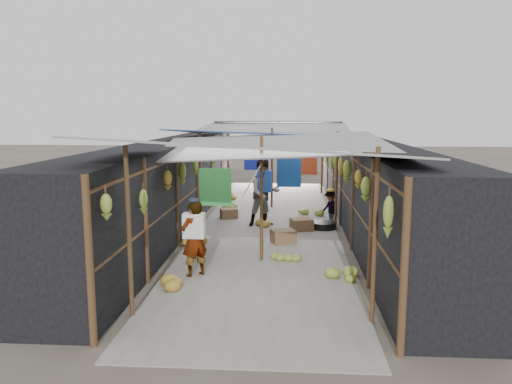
% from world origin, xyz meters
% --- Properties ---
extents(ground, '(80.00, 80.00, 0.00)m').
position_xyz_m(ground, '(0.00, 0.00, 0.00)').
color(ground, '#6B6356').
rests_on(ground, ground).
extents(aisle_slab, '(3.60, 16.00, 0.02)m').
position_xyz_m(aisle_slab, '(0.00, 6.50, 0.01)').
color(aisle_slab, '#9E998E').
rests_on(aisle_slab, ground).
extents(stall_left, '(1.40, 15.00, 2.30)m').
position_xyz_m(stall_left, '(-2.70, 6.50, 1.15)').
color(stall_left, black).
rests_on(stall_left, ground).
extents(stall_right, '(1.40, 15.00, 2.30)m').
position_xyz_m(stall_right, '(2.70, 6.50, 1.15)').
color(stall_right, black).
rests_on(stall_right, ground).
extents(crate_near, '(0.64, 0.57, 0.32)m').
position_xyz_m(crate_near, '(0.90, 5.77, 0.16)').
color(crate_near, brown).
rests_on(crate_near, ground).
extents(crate_mid, '(0.66, 0.59, 0.32)m').
position_xyz_m(crate_mid, '(0.44, 4.46, 0.16)').
color(crate_mid, brown).
rests_on(crate_mid, ground).
extents(crate_back, '(0.57, 0.52, 0.30)m').
position_xyz_m(crate_back, '(-1.19, 7.15, 0.15)').
color(crate_back, brown).
rests_on(crate_back, ground).
extents(black_basin, '(0.66, 0.66, 0.20)m').
position_xyz_m(black_basin, '(1.47, 5.99, 0.10)').
color(black_basin, black).
rests_on(black_basin, ground).
extents(vendor_elderly, '(0.63, 0.60, 1.45)m').
position_xyz_m(vendor_elderly, '(-1.20, 1.93, 0.73)').
color(vendor_elderly, silver).
rests_on(vendor_elderly, ground).
extents(shopper_blue, '(1.07, 0.96, 1.81)m').
position_xyz_m(shopper_blue, '(-0.11, 6.33, 0.91)').
color(shopper_blue, '#202CA2').
rests_on(shopper_blue, ground).
extents(vendor_seated, '(0.63, 0.72, 0.97)m').
position_xyz_m(vendor_seated, '(1.70, 6.50, 0.48)').
color(vendor_seated, '#544F49').
rests_on(vendor_seated, ground).
extents(market_canopy, '(5.62, 15.20, 2.77)m').
position_xyz_m(market_canopy, '(0.03, 6.81, 2.41)').
color(market_canopy, brown).
rests_on(market_canopy, ground).
extents(hanging_bananas, '(3.96, 14.23, 0.72)m').
position_xyz_m(hanging_bananas, '(-0.05, 6.69, 1.69)').
color(hanging_bananas, olive).
rests_on(hanging_bananas, ground).
extents(floor_bananas, '(3.79, 9.94, 0.35)m').
position_xyz_m(floor_bananas, '(-0.62, 5.45, 0.15)').
color(floor_bananas, olive).
rests_on(floor_bananas, ground).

